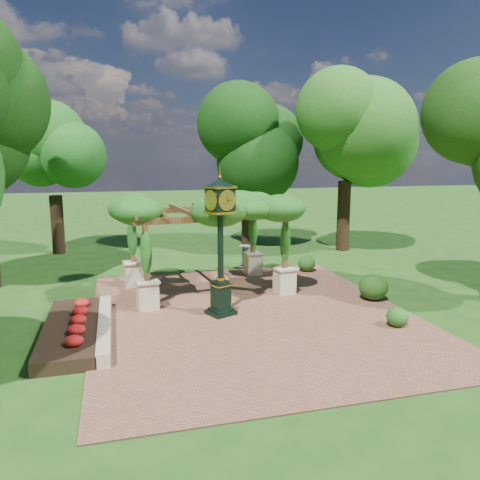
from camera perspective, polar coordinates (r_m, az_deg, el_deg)
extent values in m
plane|color=#1E4714|center=(14.49, 2.62, -10.28)|extent=(120.00, 120.00, 0.00)
cube|color=brown|center=(15.38, 1.48, -8.97)|extent=(10.00, 12.00, 0.04)
cube|color=#C6B793|center=(14.28, -16.18, -10.14)|extent=(0.35, 5.00, 0.40)
cube|color=red|center=(14.34, -19.83, -10.34)|extent=(1.50, 5.00, 0.36)
cube|color=black|center=(15.29, -2.34, -8.78)|extent=(1.02, 1.02, 0.12)
cube|color=black|center=(15.13, -2.35, -6.89)|extent=(0.64, 0.64, 0.88)
cube|color=gold|center=(15.02, -2.36, -5.47)|extent=(0.72, 0.72, 0.04)
cylinder|color=black|center=(14.74, -2.40, -0.72)|extent=(0.26, 0.26, 2.24)
cube|color=black|center=(14.54, -2.44, 4.95)|extent=(0.90, 0.90, 0.68)
cylinder|color=beige|center=(14.26, -1.60, 4.85)|extent=(0.55, 0.26, 0.58)
cone|color=black|center=(14.50, -2.45, 7.06)|extent=(1.15, 1.15, 0.24)
sphere|color=gold|center=(14.49, -2.46, 7.63)|extent=(0.14, 0.14, 0.14)
cube|color=beige|center=(15.99, -11.20, -6.62)|extent=(0.73, 0.73, 0.92)
cube|color=brown|center=(15.64, -11.38, -1.52)|extent=(0.18, 0.18, 1.88)
cube|color=beige|center=(17.54, 5.45, -4.99)|extent=(0.73, 0.73, 0.92)
cube|color=brown|center=(17.22, 5.53, -0.32)|extent=(0.18, 0.18, 1.88)
cube|color=beige|center=(18.91, -12.83, -4.09)|extent=(0.73, 0.73, 0.92)
cube|color=brown|center=(18.61, -13.00, 0.24)|extent=(0.18, 0.18, 1.88)
cube|color=beige|center=(20.23, 1.58, -2.92)|extent=(0.73, 0.73, 0.92)
cube|color=brown|center=(19.95, 1.60, 1.14)|extent=(0.18, 0.18, 1.88)
cube|color=brown|center=(16.09, -2.55, 2.67)|extent=(5.88, 0.76, 0.22)
cube|color=brown|center=(18.99, -5.50, 3.76)|extent=(5.88, 0.76, 0.22)
ellipsoid|color=#1F5A19|center=(17.50, -4.15, 4.15)|extent=(6.25, 4.26, 1.02)
cube|color=gray|center=(21.56, 0.65, -3.32)|extent=(0.75, 0.75, 0.11)
cylinder|color=gray|center=(21.45, 0.65, -2.07)|extent=(0.38, 0.38, 0.96)
cylinder|color=gray|center=(21.35, 0.65, -0.75)|extent=(0.71, 0.71, 0.05)
ellipsoid|color=#215B1A|center=(14.91, 18.63, -8.86)|extent=(0.77, 0.77, 0.59)
ellipsoid|color=#1F4814|center=(17.31, 15.95, -5.53)|extent=(1.09, 1.09, 0.92)
ellipsoid|color=#245619|center=(20.99, 8.13, -2.85)|extent=(0.90, 0.90, 0.70)
cylinder|color=black|center=(26.47, -21.36, 1.76)|extent=(0.66, 0.66, 3.08)
ellipsoid|color=#1B5518|center=(26.25, -21.92, 10.37)|extent=(3.93, 3.93, 4.86)
cylinder|color=black|center=(27.42, 0.93, 2.83)|extent=(0.70, 0.70, 3.20)
ellipsoid|color=#11360D|center=(27.22, 0.95, 11.47)|extent=(4.31, 4.31, 5.05)
cylinder|color=#301F12|center=(26.09, 12.50, 2.88)|extent=(0.70, 0.70, 3.79)
ellipsoid|color=#29601B|center=(25.96, 12.92, 13.64)|extent=(4.87, 4.87, 5.98)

